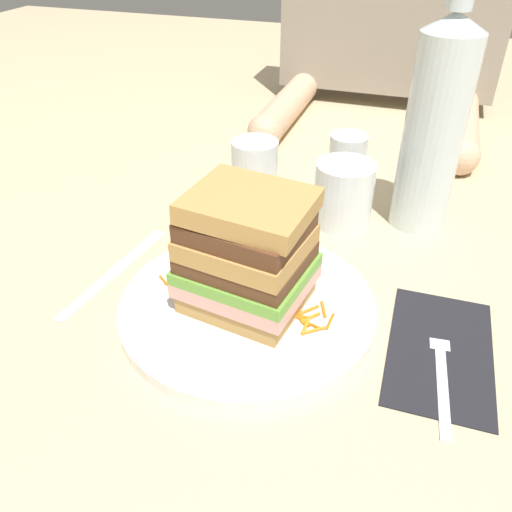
# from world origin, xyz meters

# --- Properties ---
(ground_plane) EXTENTS (3.00, 3.00, 0.00)m
(ground_plane) POSITION_xyz_m (0.00, 0.00, 0.00)
(ground_plane) COLOR #C6B289
(main_plate) EXTENTS (0.28, 0.28, 0.01)m
(main_plate) POSITION_xyz_m (0.01, -0.02, 0.01)
(main_plate) COLOR white
(main_plate) RESTS_ON ground_plane
(sandwich) EXTENTS (0.14, 0.13, 0.13)m
(sandwich) POSITION_xyz_m (0.01, -0.02, 0.08)
(sandwich) COLOR tan
(sandwich) RESTS_ON main_plate
(carrot_shred_0) EXTENTS (0.03, 0.02, 0.00)m
(carrot_shred_0) POSITION_xyz_m (-0.07, -0.02, 0.02)
(carrot_shred_0) COLOR orange
(carrot_shred_0) RESTS_ON main_plate
(carrot_shred_1) EXTENTS (0.03, 0.00, 0.00)m
(carrot_shred_1) POSITION_xyz_m (-0.06, -0.01, 0.02)
(carrot_shred_1) COLOR orange
(carrot_shred_1) RESTS_ON main_plate
(carrot_shred_2) EXTENTS (0.03, 0.02, 0.00)m
(carrot_shred_2) POSITION_xyz_m (-0.09, -0.02, 0.02)
(carrot_shred_2) COLOR orange
(carrot_shred_2) RESTS_ON main_plate
(carrot_shred_3) EXTENTS (0.01, 0.02, 0.00)m
(carrot_shred_3) POSITION_xyz_m (-0.08, -0.02, 0.02)
(carrot_shred_3) COLOR orange
(carrot_shred_3) RESTS_ON main_plate
(carrot_shred_4) EXTENTS (0.01, 0.02, 0.00)m
(carrot_shred_4) POSITION_xyz_m (-0.06, -0.00, 0.02)
(carrot_shred_4) COLOR orange
(carrot_shred_4) RESTS_ON main_plate
(carrot_shred_5) EXTENTS (0.01, 0.03, 0.00)m
(carrot_shred_5) POSITION_xyz_m (-0.08, 0.00, 0.02)
(carrot_shred_5) COLOR orange
(carrot_shred_5) RESTS_ON main_plate
(carrot_shred_6) EXTENTS (0.03, 0.02, 0.00)m
(carrot_shred_6) POSITION_xyz_m (-0.09, 0.01, 0.02)
(carrot_shred_6) COLOR orange
(carrot_shred_6) RESTS_ON main_plate
(carrot_shred_7) EXTENTS (0.03, 0.02, 0.00)m
(carrot_shred_7) POSITION_xyz_m (-0.05, -0.01, 0.02)
(carrot_shred_7) COLOR orange
(carrot_shred_7) RESTS_ON main_plate
(carrot_shred_8) EXTENTS (0.02, 0.03, 0.00)m
(carrot_shred_8) POSITION_xyz_m (-0.08, 0.00, 0.02)
(carrot_shred_8) COLOR orange
(carrot_shred_8) RESTS_ON main_plate
(carrot_shred_9) EXTENTS (0.02, 0.02, 0.00)m
(carrot_shred_9) POSITION_xyz_m (-0.05, -0.01, 0.02)
(carrot_shred_9) COLOR orange
(carrot_shred_9) RESTS_ON main_plate
(carrot_shred_10) EXTENTS (0.02, 0.02, 0.00)m
(carrot_shred_10) POSITION_xyz_m (0.09, -0.05, 0.02)
(carrot_shred_10) COLOR orange
(carrot_shred_10) RESTS_ON main_plate
(carrot_shred_11) EXTENTS (0.02, 0.01, 0.00)m
(carrot_shred_11) POSITION_xyz_m (0.08, -0.04, 0.02)
(carrot_shred_11) COLOR orange
(carrot_shred_11) RESTS_ON main_plate
(carrot_shred_12) EXTENTS (0.01, 0.02, 0.00)m
(carrot_shred_12) POSITION_xyz_m (0.09, -0.01, 0.02)
(carrot_shred_12) COLOR orange
(carrot_shred_12) RESTS_ON main_plate
(carrot_shred_13) EXTENTS (0.03, 0.01, 0.00)m
(carrot_shred_13) POSITION_xyz_m (0.07, -0.03, 0.02)
(carrot_shred_13) COLOR orange
(carrot_shred_13) RESTS_ON main_plate
(carrot_shred_14) EXTENTS (0.02, 0.02, 0.00)m
(carrot_shred_14) POSITION_xyz_m (0.08, -0.03, 0.02)
(carrot_shred_14) COLOR orange
(carrot_shred_14) RESTS_ON main_plate
(carrot_shred_15) EXTENTS (0.00, 0.03, 0.00)m
(carrot_shred_15) POSITION_xyz_m (0.08, -0.04, 0.02)
(carrot_shred_15) COLOR orange
(carrot_shred_15) RESTS_ON main_plate
(carrot_shred_16) EXTENTS (0.02, 0.02, 0.00)m
(carrot_shred_16) POSITION_xyz_m (0.08, -0.02, 0.02)
(carrot_shred_16) COLOR orange
(carrot_shred_16) RESTS_ON main_plate
(carrot_shred_17) EXTENTS (0.00, 0.03, 0.00)m
(carrot_shred_17) POSITION_xyz_m (0.10, -0.03, 0.02)
(carrot_shred_17) COLOR orange
(carrot_shred_17) RESTS_ON main_plate
(carrot_shred_18) EXTENTS (0.02, 0.02, 0.00)m
(carrot_shred_18) POSITION_xyz_m (0.07, -0.03, 0.02)
(carrot_shred_18) COLOR orange
(carrot_shred_18) RESTS_ON main_plate
(carrot_shred_19) EXTENTS (0.02, 0.03, 0.00)m
(carrot_shred_19) POSITION_xyz_m (0.07, -0.03, 0.02)
(carrot_shred_19) COLOR orange
(carrot_shred_19) RESTS_ON main_plate
(napkin_dark) EXTENTS (0.10, 0.18, 0.00)m
(napkin_dark) POSITION_xyz_m (0.21, -0.02, 0.00)
(napkin_dark) COLOR black
(napkin_dark) RESTS_ON ground_plane
(fork) EXTENTS (0.03, 0.17, 0.00)m
(fork) POSITION_xyz_m (0.22, -0.04, 0.00)
(fork) COLOR silver
(fork) RESTS_ON napkin_dark
(knife) EXTENTS (0.04, 0.20, 0.00)m
(knife) POSITION_xyz_m (-0.17, -0.01, 0.00)
(knife) COLOR silver
(knife) RESTS_ON ground_plane
(juice_glass) EXTENTS (0.08, 0.08, 0.09)m
(juice_glass) POSITION_xyz_m (0.07, 0.20, 0.04)
(juice_glass) COLOR white
(juice_glass) RESTS_ON ground_plane
(water_bottle) EXTENTS (0.08, 0.08, 0.31)m
(water_bottle) POSITION_xyz_m (0.17, 0.24, 0.14)
(water_bottle) COLOR silver
(water_bottle) RESTS_ON ground_plane
(empty_tumbler_0) EXTENTS (0.07, 0.07, 0.08)m
(empty_tumbler_0) POSITION_xyz_m (-0.08, 0.26, 0.04)
(empty_tumbler_0) COLOR silver
(empty_tumbler_0) RESTS_ON ground_plane
(empty_tumbler_1) EXTENTS (0.06, 0.06, 0.07)m
(empty_tumbler_1) POSITION_xyz_m (0.05, 0.35, 0.04)
(empty_tumbler_1) COLOR silver
(empty_tumbler_1) RESTS_ON ground_plane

